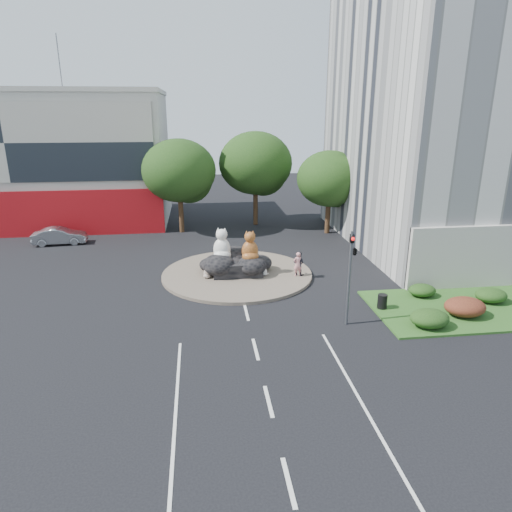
{
  "coord_description": "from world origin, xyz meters",
  "views": [
    {
      "loc": [
        -2.34,
        -18.69,
        10.65
      ],
      "look_at": [
        1.01,
        7.88,
        2.0
      ],
      "focal_mm": 32.0,
      "sensor_mm": 36.0,
      "label": 1
    }
  ],
  "objects_px": {
    "cat_tabby": "(250,246)",
    "kitten_white": "(265,270)",
    "kitten_calico": "(207,271)",
    "litter_bin": "(382,301)",
    "cat_white": "(222,244)",
    "pedestrian_dark": "(299,263)",
    "pedestrian_pink": "(298,264)",
    "parked_car": "(60,236)"
  },
  "relations": [
    {
      "from": "cat_tabby",
      "to": "kitten_white",
      "type": "relative_size",
      "value": 2.93
    },
    {
      "from": "kitten_calico",
      "to": "litter_bin",
      "type": "bearing_deg",
      "value": 7.18
    },
    {
      "from": "cat_white",
      "to": "pedestrian_dark",
      "type": "height_order",
      "value": "cat_white"
    },
    {
      "from": "pedestrian_dark",
      "to": "cat_white",
      "type": "bearing_deg",
      "value": 23.33
    },
    {
      "from": "pedestrian_pink",
      "to": "parked_car",
      "type": "bearing_deg",
      "value": -40.18
    },
    {
      "from": "cat_white",
      "to": "parked_car",
      "type": "xyz_separation_m",
      "value": [
        -12.89,
        9.08,
        -1.51
      ]
    },
    {
      "from": "kitten_calico",
      "to": "parked_car",
      "type": "distance_m",
      "value": 15.5
    },
    {
      "from": "cat_tabby",
      "to": "parked_car",
      "type": "xyz_separation_m",
      "value": [
        -14.69,
        9.58,
        -1.45
      ]
    },
    {
      "from": "cat_white",
      "to": "kitten_white",
      "type": "bearing_deg",
      "value": -4.0
    },
    {
      "from": "kitten_white",
      "to": "cat_tabby",
      "type": "bearing_deg",
      "value": 106.19
    },
    {
      "from": "kitten_white",
      "to": "pedestrian_pink",
      "type": "bearing_deg",
      "value": -58.82
    },
    {
      "from": "kitten_calico",
      "to": "parked_car",
      "type": "xyz_separation_m",
      "value": [
        -11.84,
        10.01,
        0.03
      ]
    },
    {
      "from": "cat_tabby",
      "to": "parked_car",
      "type": "height_order",
      "value": "cat_tabby"
    },
    {
      "from": "cat_white",
      "to": "litter_bin",
      "type": "bearing_deg",
      "value": -23.52
    },
    {
      "from": "pedestrian_dark",
      "to": "litter_bin",
      "type": "distance_m",
      "value": 6.65
    },
    {
      "from": "pedestrian_pink",
      "to": "litter_bin",
      "type": "xyz_separation_m",
      "value": [
        3.62,
        -5.41,
        -0.49
      ]
    },
    {
      "from": "pedestrian_pink",
      "to": "parked_car",
      "type": "height_order",
      "value": "pedestrian_pink"
    },
    {
      "from": "kitten_calico",
      "to": "kitten_white",
      "type": "height_order",
      "value": "kitten_calico"
    },
    {
      "from": "kitten_calico",
      "to": "pedestrian_pink",
      "type": "xyz_separation_m",
      "value": [
        5.9,
        -0.37,
        0.35
      ]
    },
    {
      "from": "cat_white",
      "to": "parked_car",
      "type": "distance_m",
      "value": 15.84
    },
    {
      "from": "parked_car",
      "to": "cat_white",
      "type": "bearing_deg",
      "value": -129.9
    },
    {
      "from": "kitten_calico",
      "to": "kitten_white",
      "type": "xyz_separation_m",
      "value": [
        3.77,
        0.01,
        -0.11
      ]
    },
    {
      "from": "cat_tabby",
      "to": "pedestrian_pink",
      "type": "xyz_separation_m",
      "value": [
        3.04,
        -0.79,
        -1.13
      ]
    },
    {
      "from": "pedestrian_pink",
      "to": "pedestrian_dark",
      "type": "relative_size",
      "value": 1.03
    },
    {
      "from": "parked_car",
      "to": "cat_tabby",
      "type": "bearing_deg",
      "value": -127.86
    },
    {
      "from": "parked_car",
      "to": "litter_bin",
      "type": "distance_m",
      "value": 26.56
    },
    {
      "from": "cat_tabby",
      "to": "kitten_calico",
      "type": "distance_m",
      "value": 3.25
    },
    {
      "from": "kitten_white",
      "to": "litter_bin",
      "type": "height_order",
      "value": "litter_bin"
    },
    {
      "from": "cat_tabby",
      "to": "kitten_white",
      "type": "height_order",
      "value": "cat_tabby"
    },
    {
      "from": "kitten_white",
      "to": "parked_car",
      "type": "distance_m",
      "value": 18.54
    },
    {
      "from": "cat_tabby",
      "to": "cat_white",
      "type": "bearing_deg",
      "value": 168.1
    },
    {
      "from": "kitten_calico",
      "to": "cat_tabby",
      "type": "bearing_deg",
      "value": 46.94
    },
    {
      "from": "cat_tabby",
      "to": "pedestrian_pink",
      "type": "bearing_deg",
      "value": -10.88
    },
    {
      "from": "cat_white",
      "to": "kitten_calico",
      "type": "relative_size",
      "value": 2.38
    },
    {
      "from": "cat_white",
      "to": "kitten_white",
      "type": "relative_size",
      "value": 3.1
    },
    {
      "from": "kitten_calico",
      "to": "cat_white",
      "type": "bearing_deg",
      "value": 79.98
    },
    {
      "from": "pedestrian_dark",
      "to": "litter_bin",
      "type": "bearing_deg",
      "value": 157.56
    },
    {
      "from": "kitten_calico",
      "to": "kitten_white",
      "type": "distance_m",
      "value": 3.77
    },
    {
      "from": "kitten_calico",
      "to": "parked_car",
      "type": "height_order",
      "value": "parked_car"
    },
    {
      "from": "cat_white",
      "to": "cat_tabby",
      "type": "height_order",
      "value": "cat_white"
    },
    {
      "from": "cat_white",
      "to": "parked_car",
      "type": "height_order",
      "value": "cat_white"
    },
    {
      "from": "cat_tabby",
      "to": "pedestrian_dark",
      "type": "height_order",
      "value": "cat_tabby"
    }
  ]
}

